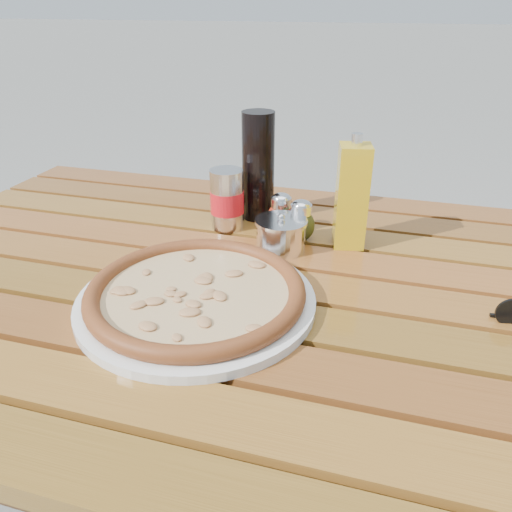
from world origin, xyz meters
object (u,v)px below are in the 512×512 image
(dark_bottle, at_px, (258,167))
(parmesan_tin, at_px, (281,234))
(oregano_shaker, at_px, (301,221))
(olive_oil_cruet, at_px, (352,196))
(pepper_shaker, at_px, (281,214))
(plate, at_px, (197,300))
(soda_can, at_px, (227,200))
(pizza, at_px, (196,292))
(table, at_px, (253,315))

(dark_bottle, bearing_deg, parmesan_tin, -59.05)
(oregano_shaker, xyz_separation_m, dark_bottle, (-0.11, 0.09, 0.07))
(olive_oil_cruet, distance_m, parmesan_tin, 0.14)
(olive_oil_cruet, bearing_deg, oregano_shaker, -177.00)
(oregano_shaker, bearing_deg, dark_bottle, 141.12)
(pepper_shaker, bearing_deg, plate, -101.46)
(pepper_shaker, height_order, oregano_shaker, same)
(pepper_shaker, relative_size, soda_can, 0.68)
(pizza, bearing_deg, soda_can, 99.67)
(soda_can, bearing_deg, pepper_shaker, 3.46)
(pepper_shaker, height_order, soda_can, soda_can)
(table, distance_m, pepper_shaker, 0.22)
(soda_can, bearing_deg, parmesan_tin, -28.40)
(pepper_shaker, bearing_deg, olive_oil_cruet, -8.59)
(pizza, height_order, pepper_shaker, pepper_shaker)
(oregano_shaker, relative_size, dark_bottle, 0.37)
(table, bearing_deg, soda_can, 120.18)
(plate, bearing_deg, pepper_shaker, 78.54)
(table, xyz_separation_m, olive_oil_cruet, (0.14, 0.17, 0.17))
(soda_can, height_order, olive_oil_cruet, olive_oil_cruet)
(pizza, relative_size, parmesan_tin, 3.55)
(plate, xyz_separation_m, dark_bottle, (-0.00, 0.36, 0.10))
(oregano_shaker, bearing_deg, olive_oil_cruet, 3.00)
(soda_can, bearing_deg, dark_bottle, 57.32)
(pepper_shaker, bearing_deg, dark_bottle, 135.68)
(oregano_shaker, relative_size, soda_can, 0.68)
(pizza, xyz_separation_m, parmesan_tin, (0.08, 0.22, 0.01))
(plate, xyz_separation_m, olive_oil_cruet, (0.19, 0.27, 0.09))
(plate, relative_size, pizza, 0.91)
(pizza, relative_size, dark_bottle, 1.80)
(table, bearing_deg, dark_bottle, 103.91)
(table, distance_m, plate, 0.14)
(table, xyz_separation_m, soda_can, (-0.11, 0.18, 0.13))
(pizza, bearing_deg, oregano_shaker, 68.79)
(table, height_order, pepper_shaker, pepper_shaker)
(table, height_order, pizza, pizza)
(pepper_shaker, distance_m, dark_bottle, 0.11)
(plate, xyz_separation_m, parmesan_tin, (0.08, 0.22, 0.02))
(plate, bearing_deg, oregano_shaker, 68.79)
(pizza, bearing_deg, olive_oil_cruet, 54.56)
(oregano_shaker, height_order, olive_oil_cruet, olive_oil_cruet)
(plate, height_order, soda_can, soda_can)
(pizza, bearing_deg, pepper_shaker, 78.54)
(oregano_shaker, bearing_deg, pizza, -111.21)
(oregano_shaker, bearing_deg, parmesan_tin, -117.60)
(soda_can, distance_m, parmesan_tin, 0.15)
(parmesan_tin, bearing_deg, plate, -109.66)
(pizza, distance_m, oregano_shaker, 0.29)
(plate, distance_m, pepper_shaker, 0.30)
(dark_bottle, bearing_deg, pepper_shaker, -44.32)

